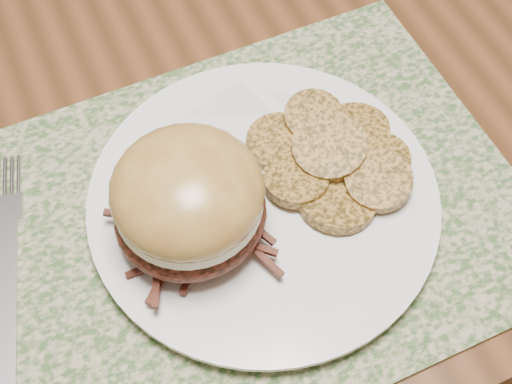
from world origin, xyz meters
TOP-DOWN VIEW (x-y plane):
  - ground at (0.00, 0.00)m, footprint 3.50×3.50m
  - placemat at (0.23, -0.26)m, footprint 0.45×0.33m
  - dinner_plate at (0.25, -0.25)m, footprint 0.26×0.26m
  - pork_sandwich at (0.19, -0.26)m, footprint 0.12×0.11m
  - roasted_potatoes at (0.31, -0.25)m, footprint 0.14×0.15m
  - fork at (0.05, -0.22)m, footprint 0.07×0.20m

SIDE VIEW (x-z plane):
  - ground at x=0.00m, z-range 0.00..0.00m
  - placemat at x=0.23m, z-range 0.75..0.75m
  - fork at x=0.05m, z-range 0.75..0.76m
  - dinner_plate at x=0.25m, z-range 0.75..0.77m
  - roasted_potatoes at x=0.31m, z-range 0.76..0.80m
  - pork_sandwich at x=0.19m, z-range 0.77..0.85m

